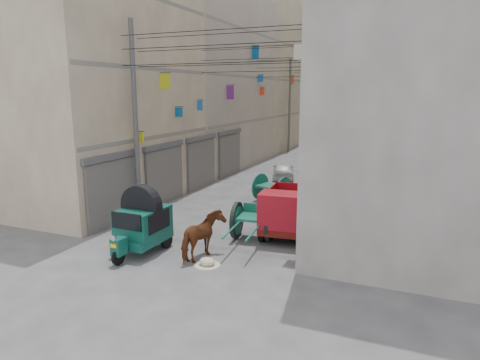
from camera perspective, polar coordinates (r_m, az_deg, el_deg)
The scene contains 18 objects.
ground at distance 12.12m, azimuth -15.99°, elevation -14.26°, with size 140.00×140.00×0.00m, color #444446.
building_row_left at distance 45.10m, azimuth 3.44°, elevation 13.25°, with size 8.00×62.00×14.00m.
building_row_right at distance 42.54m, azimuth 24.71°, elevation 12.33°, with size 8.00×62.00×14.00m.
end_cap_building at distance 74.72m, azimuth 17.83°, elevation 12.13°, with size 22.00×10.00×13.00m, color #B3AA8D.
shutters_left at distance 22.04m, azimuth -7.36°, elevation 1.87°, with size 0.18×14.40×2.88m.
signboards at distance 30.91m, azimuth 9.70°, elevation 8.21°, with size 8.22×40.52×5.67m.
ac_units at distance 16.55m, azimuth 11.44°, elevation 19.17°, with size 0.70×6.55×3.35m.
utility_poles at distance 26.37m, azimuth 7.41°, elevation 8.95°, with size 7.40×22.20×8.00m.
overhead_cables at distance 23.89m, azimuth 5.85°, elevation 15.36°, with size 7.40×22.52×1.12m.
auto_rickshaw at distance 14.47m, azimuth -12.92°, elevation -5.50°, with size 1.42×2.46×1.72m.
tonga_cart at distance 15.32m, azimuth 1.78°, elevation -5.48°, with size 1.51×3.05×1.33m.
mini_truck at distance 15.62m, azimuth 5.89°, elevation -4.52°, with size 1.78×3.37×1.82m.
second_cart at distance 20.61m, azimuth 4.27°, elevation -1.03°, with size 1.79×1.68×1.29m.
feed_sack at distance 13.33m, azimuth -4.41°, elevation -10.79°, with size 0.50×0.40×0.25m, color beige.
horse at distance 13.65m, azimuth -4.99°, elevation -7.50°, with size 0.79×1.74×1.47m, color #5B2C15.
distant_car_white at distance 26.08m, azimuth 5.78°, elevation 1.29°, with size 1.26×3.13×1.07m, color silver.
distant_car_grey at distance 44.20m, azimuth 16.73°, elevation 5.29°, with size 1.41×4.04×1.33m, color #5E6360.
distant_car_green at distance 51.81m, azimuth 14.07°, elevation 6.23°, with size 1.69×4.16×1.21m, color #1E5A41.
Camera 1 is at (7.04, -8.38, 5.21)m, focal length 32.00 mm.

